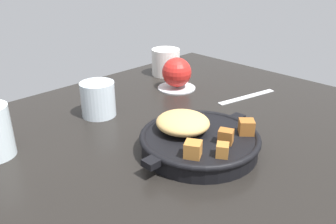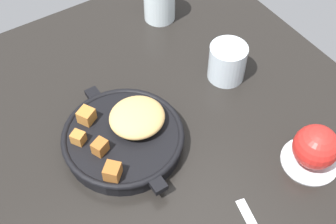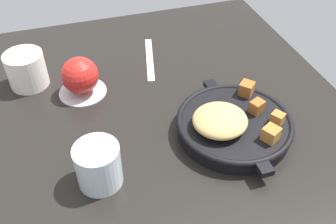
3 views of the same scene
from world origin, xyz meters
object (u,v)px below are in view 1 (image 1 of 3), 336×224
object	(u,v)px
cast_iron_skillet	(198,139)
red_apple	(177,72)
water_glass_short	(98,99)
ceramic_mug_white	(166,62)
butter_knife	(247,96)

from	to	relation	value
cast_iron_skillet	red_apple	xyz separation A→B (cm)	(21.42, 25.90, 2.13)
cast_iron_skillet	water_glass_short	xyz separation A→B (cm)	(-3.84, 26.23, 1.46)
cast_iron_skillet	ceramic_mug_white	size ratio (longest dim) A/B	3.16
butter_knife	ceramic_mug_white	size ratio (longest dim) A/B	2.16
butter_knife	water_glass_short	distance (cm)	38.04
ceramic_mug_white	red_apple	bearing A→B (deg)	-120.99
cast_iron_skillet	ceramic_mug_white	world-z (taller)	ceramic_mug_white
butter_knife	water_glass_short	bearing A→B (deg)	164.74
butter_knife	ceramic_mug_white	bearing A→B (deg)	106.04
cast_iron_skillet	red_apple	distance (cm)	33.68
butter_knife	water_glass_short	world-z (taller)	water_glass_short
ceramic_mug_white	cast_iron_skillet	bearing A→B (deg)	-127.23
cast_iron_skillet	red_apple	bearing A→B (deg)	50.42
cast_iron_skillet	water_glass_short	bearing A→B (deg)	98.32
cast_iron_skillet	water_glass_short	distance (cm)	26.55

